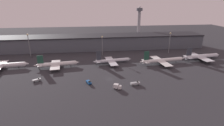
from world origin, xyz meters
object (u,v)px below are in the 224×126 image
at_px(airplane_0, 0,66).
at_px(airplane_4, 201,57).
at_px(service_vehicle_5, 89,82).
at_px(service_vehicle_2, 117,86).
at_px(airplane_1, 57,64).
at_px(airplane_3, 162,60).
at_px(airplane_2, 112,61).
at_px(service_vehicle_3, 135,83).
at_px(service_vehicle_1, 37,80).
at_px(control_tower, 139,21).

height_order(airplane_0, airplane_4, airplane_4).
bearing_deg(service_vehicle_5, service_vehicle_2, 40.93).
xyz_separation_m(airplane_1, airplane_3, (99.65, -1.43, -0.13)).
bearing_deg(service_vehicle_2, airplane_2, 118.51).
bearing_deg(airplane_2, service_vehicle_3, -84.46).
height_order(airplane_1, service_vehicle_1, airplane_1).
bearing_deg(control_tower, airplane_3, -92.95).
bearing_deg(airplane_2, airplane_3, -14.50).
bearing_deg(airplane_2, airplane_0, 174.63).
relative_size(airplane_2, service_vehicle_5, 5.96).
bearing_deg(service_vehicle_5, airplane_2, 130.92).
bearing_deg(service_vehicle_5, control_tower, 131.49).
relative_size(airplane_3, service_vehicle_3, 6.82).
height_order(service_vehicle_3, control_tower, control_tower).
relative_size(airplane_0, airplane_1, 1.17).
xyz_separation_m(airplane_0, service_vehicle_3, (111.45, -44.89, -1.96)).
xyz_separation_m(service_vehicle_1, service_vehicle_5, (39.14, -8.86, -0.01)).
distance_m(airplane_3, service_vehicle_1, 113.12).
relative_size(airplane_1, airplane_3, 0.84).
relative_size(airplane_0, airplane_4, 1.05).
distance_m(service_vehicle_1, service_vehicle_2, 61.92).
distance_m(service_vehicle_2, service_vehicle_3, 14.52).
distance_m(airplane_1, service_vehicle_2, 67.89).
bearing_deg(service_vehicle_5, airplane_0, -136.73).
height_order(airplane_4, service_vehicle_2, airplane_4).
bearing_deg(airplane_4, service_vehicle_1, -175.49).
relative_size(service_vehicle_1, service_vehicle_3, 0.88).
distance_m(airplane_0, airplane_4, 192.89).
xyz_separation_m(airplane_3, service_vehicle_5, (-70.80, -35.42, -1.92)).
distance_m(service_vehicle_1, service_vehicle_5, 40.13).
relative_size(airplane_0, service_vehicle_3, 6.72).
distance_m(airplane_1, airplane_2, 51.71).
relative_size(airplane_4, control_tower, 0.90).
bearing_deg(airplane_3, airplane_1, 171.97).
height_order(service_vehicle_2, control_tower, control_tower).
xyz_separation_m(airplane_2, airplane_3, (48.16, -6.17, 0.22)).
height_order(airplane_2, airplane_4, airplane_4).
height_order(airplane_3, service_vehicle_5, airplane_3).
height_order(airplane_0, service_vehicle_1, airplane_0).
bearing_deg(control_tower, airplane_2, -117.75).
bearing_deg(service_vehicle_1, airplane_3, -18.83).
relative_size(airplane_1, service_vehicle_2, 6.99).
bearing_deg(service_vehicle_1, service_vehicle_3, -44.37).
xyz_separation_m(airplane_0, airplane_1, (49.08, -1.51, -0.07)).
bearing_deg(airplane_4, airplane_3, 179.74).
bearing_deg(airplane_1, service_vehicle_1, -117.39).
relative_size(service_vehicle_1, control_tower, 0.12).
relative_size(service_vehicle_3, service_vehicle_5, 1.09).
relative_size(airplane_4, service_vehicle_1, 7.27).
distance_m(airplane_2, airplane_3, 48.55).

